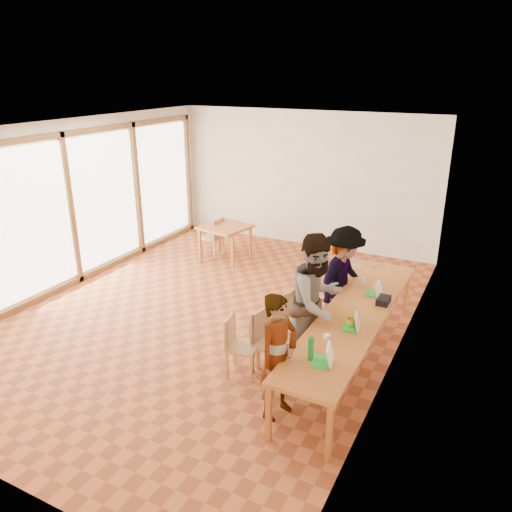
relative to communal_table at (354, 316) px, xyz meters
The scene contains 24 objects.
ground 2.62m from the communal_table, behind, with size 8.00×8.00×0.00m, color #B0562A.
wall_back 5.08m from the communal_table, 119.87° to the left, with size 6.00×0.10×3.00m, color white.
wall_right 1.01m from the communal_table, 35.21° to the left, with size 0.10×8.00×3.00m, color white.
window_wall 5.53m from the communal_table, behind, with size 0.10×8.00×3.00m, color white.
ceiling 3.43m from the communal_table, behind, with size 6.00×8.00×0.04m, color white.
communal_table is the anchor object (origin of this frame).
side_table 4.42m from the communal_table, 143.48° to the left, with size 0.90×0.90×0.75m.
chair_near 1.23m from the communal_table, 144.15° to the right, with size 0.47×0.47×0.46m.
chair_mid 1.62m from the communal_table, 143.40° to the right, with size 0.46×0.46×0.44m.
chair_far 0.99m from the communal_table, behind, with size 0.48×0.48×0.42m.
chair_empty 2.67m from the communal_table, 109.13° to the left, with size 0.46×0.46×0.50m.
chair_spare 4.74m from the communal_table, 144.65° to the left, with size 0.40×0.40×0.45m.
person_near 1.54m from the communal_table, 106.91° to the right, with size 0.56×0.37×1.53m, color gray.
person_mid 0.58m from the communal_table, 144.24° to the right, with size 0.91×0.71×1.88m, color gray.
person_far 0.92m from the communal_table, 117.77° to the left, with size 1.08×0.62×1.67m, color gray.
laptop_near 1.35m from the communal_table, 87.40° to the right, with size 0.28×0.30×0.22m.
laptop_mid 0.46m from the communal_table, 76.12° to the right, with size 0.25×0.27×0.20m.
laptop_far 0.71m from the communal_table, 82.27° to the left, with size 0.21×0.25×0.20m.
yellow_mug 0.41m from the communal_table, 81.12° to the right, with size 0.13×0.13×0.10m, color yellow.
green_bottle 1.37m from the communal_table, 94.67° to the right, with size 0.07×0.07×0.28m, color #168231.
clear_glass 1.03m from the communal_table, 99.73° to the left, with size 0.07×0.07×0.09m, color silver.
condiment_cup 0.85m from the communal_table, 96.78° to the right, with size 0.08×0.08×0.06m, color white.
pink_phone 1.79m from the communal_table, 96.56° to the left, with size 0.05×0.10×0.01m, color #E64C75.
black_pouch 0.54m from the communal_table, 59.24° to the left, with size 0.16×0.26×0.09m, color black.
Camera 1 is at (4.04, -6.27, 3.80)m, focal length 35.00 mm.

